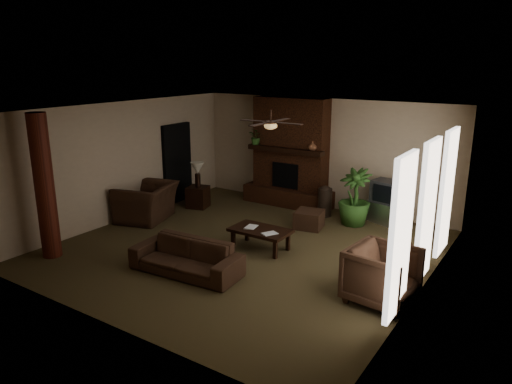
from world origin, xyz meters
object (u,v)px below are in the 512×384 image
Objects in this scene: floor_vase at (325,199)px; armchair_right at (382,273)px; coffee_table at (260,232)px; ottoman at (309,219)px; armchair_left at (146,196)px; lamp_right at (402,222)px; sofa at (186,252)px; lamp_left at (197,170)px; side_table_right at (398,262)px; floor_plant at (354,209)px; side_table_left at (198,197)px; tv_stand at (386,212)px; log_column at (44,187)px.

armchair_right is at bearing -52.79° from floor_vase.
ottoman is (0.23, 1.69, -0.17)m from coffee_table.
armchair_left is 2.05× the size of lamp_right.
ottoman is (3.53, 1.61, -0.38)m from armchair_left.
sofa is at bearing 40.35° from armchair_left.
armchair_right is 1.55× the size of lamp_right.
lamp_left reaches higher than side_table_right.
armchair_right is at bearing -61.23° from floor_plant.
coffee_table is at bearing -27.51° from side_table_left.
floor_plant is (0.99, 2.47, -0.00)m from coffee_table.
armchair_left reaches higher than floor_vase.
floor_plant is 2.04× the size of lamp_right.
tv_stand is 1.31× the size of lamp_left.
floor_vase is 1.40× the size of side_table_right.
tv_stand is (1.36, 1.32, 0.05)m from ottoman.
coffee_table is 3.41m from tv_stand.
coffee_table is 3.32m from lamp_left.
armchair_left is at bearing 91.38° from log_column.
floor_plant is (4.29, 2.39, -0.21)m from armchair_left.
lamp_left is (-4.48, -1.50, 0.75)m from tv_stand.
floor_vase is (0.16, 2.66, 0.06)m from coffee_table.
lamp_left is (-3.12, -0.19, 0.80)m from ottoman.
armchair_right is 0.76× the size of floor_plant.
tv_stand is 1.55× the size of side_table_right.
tv_stand is at bearing 112.26° from side_table_right.
tv_stand is (4.89, 2.93, -0.33)m from armchair_left.
armchair_right is at bearing 16.04° from log_column.
lamp_left is at bearing -159.22° from floor_vase.
floor_plant reaches higher than coffee_table.
floor_plant is at bearing 128.76° from lamp_right.
lamp_right is (3.23, 1.99, 0.60)m from sofa.
armchair_left is 3.30m from coffee_table.
floor_vase is at bearing 109.28° from armchair_left.
lamp_right reaches higher than sofa.
floor_vase reaches higher than floor_plant.
floor_vase is at bearing 56.86° from log_column.
tv_stand is at bearing 42.07° from floor_plant.
side_table_left and side_table_right have the same top height.
log_column is 2.78× the size of armchair_right.
side_table_right is (5.95, 2.80, -1.12)m from log_column.
log_column reaches higher than ottoman.
log_column is 2.10× the size of armchair_left.
ottoman is at bearing 97.06° from armchair_left.
floor_plant is 4.02m from side_table_left.
log_column is 6.28m from floor_vase.
coffee_table is 3.29m from side_table_left.
sofa is 3.76m from side_table_right.
log_column reaches higher than armchair_left.
coffee_table is (3.30, -0.08, -0.21)m from armchair_left.
floor_plant is at bearing 127.97° from side_table_right.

